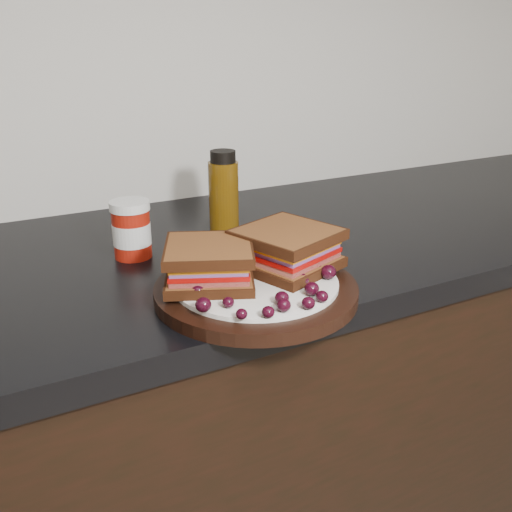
% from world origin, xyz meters
% --- Properties ---
extents(base_cabinets, '(3.96, 0.58, 0.86)m').
position_xyz_m(base_cabinets, '(0.00, 1.70, 0.43)').
color(base_cabinets, black).
rests_on(base_cabinets, ground_plane).
extents(countertop, '(3.98, 0.60, 0.04)m').
position_xyz_m(countertop, '(0.00, 1.70, 0.88)').
color(countertop, black).
rests_on(countertop, base_cabinets).
extents(plate, '(0.28, 0.28, 0.02)m').
position_xyz_m(plate, '(-0.06, 1.49, 0.91)').
color(plate, black).
rests_on(plate, countertop).
extents(sandwich_left, '(0.15, 0.15, 0.05)m').
position_xyz_m(sandwich_left, '(-0.12, 1.51, 0.95)').
color(sandwich_left, brown).
rests_on(sandwich_left, plate).
extents(sandwich_right, '(0.16, 0.16, 0.06)m').
position_xyz_m(sandwich_right, '(0.00, 1.51, 0.95)').
color(sandwich_right, brown).
rests_on(sandwich_right, plate).
extents(grape_0, '(0.02, 0.02, 0.02)m').
position_xyz_m(grape_0, '(-0.16, 1.43, 0.93)').
color(grape_0, black).
rests_on(grape_0, plate).
extents(grape_1, '(0.02, 0.02, 0.01)m').
position_xyz_m(grape_1, '(-0.13, 1.43, 0.93)').
color(grape_1, black).
rests_on(grape_1, plate).
extents(grape_2, '(0.01, 0.01, 0.01)m').
position_xyz_m(grape_2, '(-0.13, 1.39, 0.93)').
color(grape_2, black).
rests_on(grape_2, plate).
extents(grape_3, '(0.02, 0.02, 0.01)m').
position_xyz_m(grape_3, '(-0.10, 1.38, 0.93)').
color(grape_3, black).
rests_on(grape_3, plate).
extents(grape_4, '(0.02, 0.02, 0.02)m').
position_xyz_m(grape_4, '(-0.07, 1.39, 0.93)').
color(grape_4, black).
rests_on(grape_4, plate).
extents(grape_5, '(0.02, 0.02, 0.02)m').
position_xyz_m(grape_5, '(-0.06, 1.41, 0.93)').
color(grape_5, black).
rests_on(grape_5, plate).
extents(grape_6, '(0.02, 0.02, 0.02)m').
position_xyz_m(grape_6, '(-0.04, 1.38, 0.93)').
color(grape_6, black).
rests_on(grape_6, plate).
extents(grape_7, '(0.02, 0.02, 0.01)m').
position_xyz_m(grape_7, '(-0.02, 1.39, 0.93)').
color(grape_7, black).
rests_on(grape_7, plate).
extents(grape_8, '(0.02, 0.02, 0.02)m').
position_xyz_m(grape_8, '(-0.02, 1.41, 0.93)').
color(grape_8, black).
rests_on(grape_8, plate).
extents(grape_9, '(0.02, 0.02, 0.02)m').
position_xyz_m(grape_9, '(-0.01, 1.44, 0.93)').
color(grape_9, black).
rests_on(grape_9, plate).
extents(grape_10, '(0.02, 0.02, 0.02)m').
position_xyz_m(grape_10, '(0.03, 1.45, 0.93)').
color(grape_10, black).
rests_on(grape_10, plate).
extents(grape_11, '(0.02, 0.02, 0.02)m').
position_xyz_m(grape_11, '(0.02, 1.46, 0.93)').
color(grape_11, black).
rests_on(grape_11, plate).
extents(grape_12, '(0.02, 0.02, 0.02)m').
position_xyz_m(grape_12, '(0.03, 1.48, 0.93)').
color(grape_12, black).
rests_on(grape_12, plate).
extents(grape_13, '(0.02, 0.02, 0.02)m').
position_xyz_m(grape_13, '(0.01, 1.52, 0.93)').
color(grape_13, black).
rests_on(grape_13, plate).
extents(grape_14, '(0.02, 0.02, 0.02)m').
position_xyz_m(grape_14, '(0.01, 1.54, 0.93)').
color(grape_14, black).
rests_on(grape_14, plate).
extents(grape_15, '(0.02, 0.02, 0.02)m').
position_xyz_m(grape_15, '(-0.09, 1.53, 0.93)').
color(grape_15, black).
rests_on(grape_15, plate).
extents(grape_16, '(0.02, 0.02, 0.02)m').
position_xyz_m(grape_16, '(-0.13, 1.52, 0.93)').
color(grape_16, black).
rests_on(grape_16, plate).
extents(grape_17, '(0.02, 0.02, 0.02)m').
position_xyz_m(grape_17, '(-0.13, 1.51, 0.93)').
color(grape_17, black).
rests_on(grape_17, plate).
extents(grape_18, '(0.02, 0.02, 0.02)m').
position_xyz_m(grape_18, '(-0.16, 1.49, 0.93)').
color(grape_18, black).
rests_on(grape_18, plate).
extents(grape_19, '(0.02, 0.02, 0.02)m').
position_xyz_m(grape_19, '(-0.15, 1.47, 0.93)').
color(grape_19, black).
rests_on(grape_19, plate).
extents(grape_20, '(0.02, 0.02, 0.02)m').
position_xyz_m(grape_20, '(-0.11, 1.52, 0.93)').
color(grape_20, black).
rests_on(grape_20, plate).
extents(grape_21, '(0.01, 0.01, 0.01)m').
position_xyz_m(grape_21, '(-0.11, 1.50, 0.93)').
color(grape_21, black).
rests_on(grape_21, plate).
extents(grape_22, '(0.01, 0.01, 0.01)m').
position_xyz_m(grape_22, '(-0.12, 1.49, 0.93)').
color(grape_22, black).
rests_on(grape_22, plate).
extents(condiment_jar, '(0.07, 0.07, 0.09)m').
position_xyz_m(condiment_jar, '(-0.17, 1.71, 0.95)').
color(condiment_jar, maroon).
rests_on(condiment_jar, countertop).
extents(oil_bottle, '(0.06, 0.06, 0.15)m').
position_xyz_m(oil_bottle, '(0.02, 1.76, 0.97)').
color(oil_bottle, '#4F3307').
rests_on(oil_bottle, countertop).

